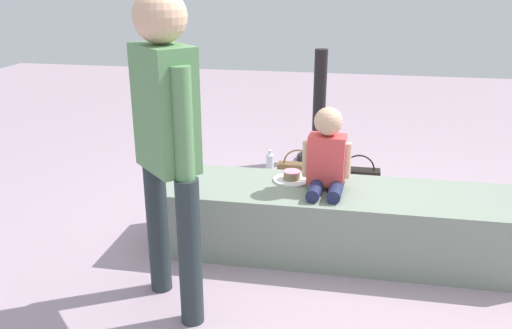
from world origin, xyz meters
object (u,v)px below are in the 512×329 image
party_cup_red (222,200)px  handbag_brown_canvas (298,176)px  adult_standing (166,129)px  cake_plate (292,178)px  water_bottle_near_gift (270,163)px  child_seated (327,155)px  gift_bag (324,159)px  handbag_black_leather (358,179)px

party_cup_red → handbag_brown_canvas: 0.64m
adult_standing → cake_plate: bearing=58.0°
water_bottle_near_gift → handbag_brown_canvas: size_ratio=0.62×
cake_plate → handbag_brown_canvas: cake_plate is taller
adult_standing → child_seated: bearing=44.5°
child_seated → party_cup_red: child_seated is taller
gift_bag → handbag_black_leather: 0.38m
adult_standing → gift_bag: size_ratio=4.38×
gift_bag → water_bottle_near_gift: bearing=178.8°
gift_bag → party_cup_red: 0.99m
child_seated → gift_bag: size_ratio=1.38×
child_seated → handbag_black_leather: child_seated is taller
adult_standing → cake_plate: adult_standing is taller
gift_bag → water_bottle_near_gift: (-0.45, 0.01, -0.06)m
child_seated → adult_standing: size_ratio=0.31×
water_bottle_near_gift → adult_standing: bearing=-95.2°
child_seated → adult_standing: (-0.70, -0.69, 0.31)m
water_bottle_near_gift → handbag_brown_canvas: handbag_brown_canvas is taller
handbag_black_leather → handbag_brown_canvas: handbag_brown_canvas is taller
cake_plate → handbag_black_leather: size_ratio=0.71×
party_cup_red → handbag_brown_canvas: handbag_brown_canvas is taller
child_seated → water_bottle_near_gift: 1.44m
gift_bag → party_cup_red: gift_bag is taller
cake_plate → water_bottle_near_gift: bearing=105.3°
party_cup_red → handbag_black_leather: (0.97, 0.45, 0.05)m
child_seated → adult_standing: adult_standing is taller
gift_bag → handbag_black_leather: size_ratio=1.11×
cake_plate → gift_bag: 1.17m
handbag_brown_canvas → gift_bag: bearing=60.5°
child_seated → gift_bag: child_seated is taller
adult_standing → party_cup_red: adult_standing is taller
water_bottle_near_gift → handbag_brown_canvas: 0.43m
gift_bag → child_seated: bearing=-86.7°
water_bottle_near_gift → handbag_black_leather: (0.73, -0.26, 0.01)m
adult_standing → gift_bag: (0.62, 1.92, -0.77)m
cake_plate → gift_bag: size_ratio=0.64×
water_bottle_near_gift → cake_plate: bearing=-74.7°
handbag_black_leather → handbag_brown_canvas: bearing=-172.0°
child_seated → gift_bag: 1.32m
water_bottle_near_gift → party_cup_red: water_bottle_near_gift is taller
handbag_black_leather → handbag_brown_canvas: 0.46m
adult_standing → cake_plate: (0.49, 0.78, -0.50)m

